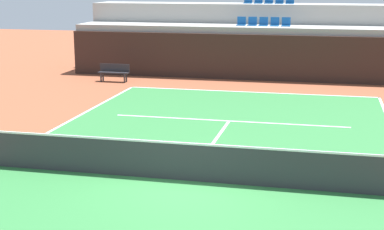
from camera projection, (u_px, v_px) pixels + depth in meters
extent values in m
plane|color=brown|center=(186.00, 181.00, 14.46)|extent=(80.00, 80.00, 0.00)
cube|color=#2D7238|center=(186.00, 181.00, 14.46)|extent=(11.00, 24.00, 0.01)
cube|color=white|center=(250.00, 92.00, 25.80)|extent=(11.00, 0.10, 0.00)
cube|color=white|center=(229.00, 121.00, 20.53)|extent=(8.26, 0.10, 0.00)
cube|color=white|center=(211.00, 146.00, 17.49)|extent=(0.10, 6.40, 0.00)
cube|color=black|center=(259.00, 58.00, 28.68)|extent=(19.32, 0.30, 2.23)
cube|color=#9E9E99|center=(262.00, 51.00, 29.93)|extent=(19.32, 2.40, 2.55)
cube|color=#9E9E99|center=(268.00, 37.00, 32.09)|extent=(19.32, 2.40, 3.57)
cube|color=#145193|center=(241.00, 25.00, 29.88)|extent=(0.44, 0.44, 0.04)
cube|color=#145193|center=(242.00, 20.00, 30.02)|extent=(0.44, 0.04, 0.40)
cube|color=#145193|center=(252.00, 25.00, 29.76)|extent=(0.44, 0.44, 0.04)
cube|color=#145193|center=(253.00, 21.00, 29.90)|extent=(0.44, 0.04, 0.40)
cube|color=#145193|center=(263.00, 25.00, 29.64)|extent=(0.44, 0.44, 0.04)
cube|color=#145193|center=(264.00, 21.00, 29.78)|extent=(0.44, 0.04, 0.40)
cube|color=#145193|center=(274.00, 26.00, 29.51)|extent=(0.44, 0.44, 0.04)
cube|color=#145193|center=(275.00, 21.00, 29.65)|extent=(0.44, 0.04, 0.40)
cube|color=#145193|center=(286.00, 26.00, 29.39)|extent=(0.44, 0.44, 0.04)
cube|color=#145193|center=(286.00, 21.00, 29.53)|extent=(0.44, 0.04, 0.40)
cube|color=#145193|center=(248.00, 3.00, 31.93)|extent=(0.44, 0.44, 0.04)
cube|color=#145193|center=(258.00, 3.00, 31.81)|extent=(0.44, 0.44, 0.04)
cube|color=#145193|center=(269.00, 3.00, 31.69)|extent=(0.44, 0.44, 0.04)
cube|color=#145193|center=(279.00, 3.00, 31.56)|extent=(0.44, 0.44, 0.04)
cube|color=#145193|center=(290.00, 3.00, 31.44)|extent=(0.44, 0.44, 0.04)
cube|color=#333338|center=(186.00, 163.00, 14.35)|extent=(10.90, 0.02, 0.92)
cube|color=white|center=(186.00, 144.00, 14.24)|extent=(10.90, 0.04, 0.05)
cube|color=#232328|center=(114.00, 73.00, 28.38)|extent=(1.50, 0.40, 0.05)
cube|color=#232328|center=(115.00, 67.00, 28.51)|extent=(1.50, 0.04, 0.36)
cube|color=#2D2D33|center=(101.00, 77.00, 28.44)|extent=(0.06, 0.06, 0.42)
cube|color=#2D2D33|center=(124.00, 78.00, 28.17)|extent=(0.06, 0.06, 0.42)
cube|color=#2D2D33|center=(103.00, 76.00, 28.70)|extent=(0.06, 0.06, 0.42)
cube|color=#2D2D33|center=(126.00, 77.00, 28.44)|extent=(0.06, 0.06, 0.42)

